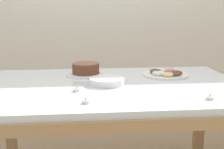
# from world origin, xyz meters

# --- Properties ---
(dining_table) EXTENTS (1.60, 1.06, 0.75)m
(dining_table) POSITION_xyz_m (0.00, 0.00, 0.66)
(dining_table) COLOR silver
(dining_table) RESTS_ON ground
(cake_chocolate_round) EXTENTS (0.27, 0.27, 0.09)m
(cake_chocolate_round) POSITION_xyz_m (-0.17, 0.28, 0.78)
(cake_chocolate_round) COLOR white
(cake_chocolate_round) RESTS_ON dining_table
(pastry_platter) EXTENTS (0.30, 0.30, 0.04)m
(pastry_platter) POSITION_xyz_m (0.37, 0.20, 0.76)
(pastry_platter) COLOR white
(pastry_platter) RESTS_ON dining_table
(plate_stack) EXTENTS (0.21, 0.21, 0.04)m
(plate_stack) POSITION_xyz_m (-0.05, 0.00, 0.77)
(plate_stack) COLOR white
(plate_stack) RESTS_ON dining_table
(tealight_right_edge) EXTENTS (0.04, 0.04, 0.04)m
(tealight_right_edge) POSITION_xyz_m (0.44, -0.37, 0.76)
(tealight_right_edge) COLOR silver
(tealight_right_edge) RESTS_ON dining_table
(tealight_centre) EXTENTS (0.04, 0.04, 0.04)m
(tealight_centre) POSITION_xyz_m (-0.23, -0.14, 0.76)
(tealight_centre) COLOR silver
(tealight_centre) RESTS_ON dining_table
(tealight_near_front) EXTENTS (0.04, 0.04, 0.04)m
(tealight_near_front) POSITION_xyz_m (-0.18, -0.37, 0.76)
(tealight_near_front) COLOR silver
(tealight_near_front) RESTS_ON dining_table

